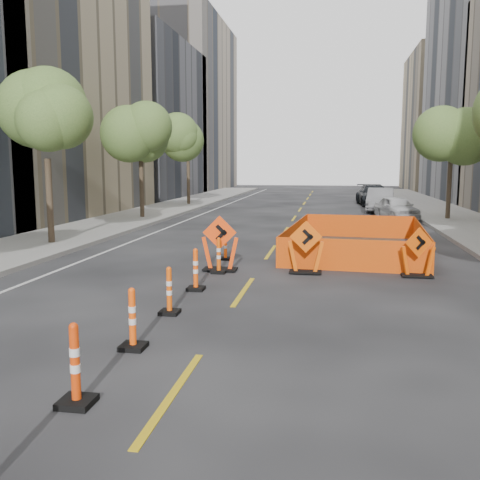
% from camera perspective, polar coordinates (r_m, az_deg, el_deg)
% --- Properties ---
extents(ground_plane, '(140.00, 140.00, 0.00)m').
position_cam_1_polar(ground_plane, '(9.42, -3.60, -11.15)').
color(ground_plane, black).
extents(sidewalk_left, '(4.00, 90.00, 0.15)m').
position_cam_1_polar(sidewalk_left, '(23.63, -18.36, 0.34)').
color(sidewalk_left, gray).
rests_on(sidewalk_left, ground).
extents(bld_left_d, '(12.00, 16.00, 14.00)m').
position_cam_1_polar(bld_left_d, '(51.66, -12.32, 12.27)').
color(bld_left_d, '#4C4C51').
rests_on(bld_left_d, ground).
extents(bld_left_e, '(12.00, 20.00, 20.00)m').
position_cam_1_polar(bld_left_e, '(67.38, -7.05, 13.95)').
color(bld_left_e, gray).
rests_on(bld_left_e, ground).
extents(bld_right_e, '(12.00, 14.00, 16.00)m').
position_cam_1_polar(bld_right_e, '(69.07, 22.60, 11.59)').
color(bld_right_e, tan).
rests_on(bld_right_e, ground).
extents(tree_l_b, '(2.80, 2.80, 5.95)m').
position_cam_1_polar(tree_l_b, '(21.43, -20.00, 11.44)').
color(tree_l_b, '#382B1E').
rests_on(tree_l_b, ground).
extents(tree_l_c, '(2.80, 2.80, 5.95)m').
position_cam_1_polar(tree_l_c, '(30.54, -10.58, 10.66)').
color(tree_l_c, '#382B1E').
rests_on(tree_l_c, ground).
extents(tree_l_d, '(2.80, 2.80, 5.95)m').
position_cam_1_polar(tree_l_d, '(40.07, -5.58, 10.12)').
color(tree_l_d, '#382B1E').
rests_on(tree_l_d, ground).
extents(tree_r_c, '(2.80, 2.80, 5.95)m').
position_cam_1_polar(tree_r_c, '(31.33, 21.67, 10.16)').
color(tree_r_c, '#382B1E').
rests_on(tree_r_c, ground).
extents(channelizer_1, '(0.44, 0.44, 1.11)m').
position_cam_1_polar(channelizer_1, '(7.36, -17.18, -12.55)').
color(channelizer_1, red).
rests_on(channelizer_1, ground).
extents(channelizer_2, '(0.42, 0.42, 1.06)m').
position_cam_1_polar(channelizer_2, '(9.25, -11.41, -8.21)').
color(channelizer_2, '#FF4D0A').
rests_on(channelizer_2, ground).
extents(channelizer_3, '(0.40, 0.40, 1.01)m').
position_cam_1_polar(channelizer_3, '(11.23, -7.56, -5.36)').
color(channelizer_3, '#EA5009').
rests_on(channelizer_3, ground).
extents(channelizer_4, '(0.42, 0.42, 1.05)m').
position_cam_1_polar(channelizer_4, '(13.24, -4.75, -3.14)').
color(channelizer_4, '#FF4E0A').
rests_on(channelizer_4, ground).
extents(channelizer_5, '(0.41, 0.41, 1.03)m').
position_cam_1_polar(channelizer_5, '(15.27, -2.28, -1.64)').
color(channelizer_5, '#E54F09').
rests_on(channelizer_5, ground).
extents(channelizer_6, '(0.37, 0.37, 0.93)m').
position_cam_1_polar(channelizer_6, '(17.41, -1.57, -0.60)').
color(channelizer_6, '#FF4D0A').
rests_on(channelizer_6, ground).
extents(chevron_sign_left, '(1.16, 0.79, 1.63)m').
position_cam_1_polar(chevron_sign_left, '(15.55, -2.15, -0.36)').
color(chevron_sign_left, '#FF420A').
rests_on(chevron_sign_left, ground).
extents(chevron_sign_center, '(1.08, 0.73, 1.53)m').
position_cam_1_polar(chevron_sign_center, '(15.27, 7.04, -0.76)').
color(chevron_sign_center, '#E85509').
rests_on(chevron_sign_center, ground).
extents(chevron_sign_right, '(1.08, 0.89, 1.40)m').
position_cam_1_polar(chevron_sign_right, '(15.48, 18.48, -1.25)').
color(chevron_sign_right, '#DD4D09').
rests_on(chevron_sign_right, ground).
extents(safety_fence, '(4.99, 7.87, 0.95)m').
position_cam_1_polar(safety_fence, '(19.56, 12.32, 0.20)').
color(safety_fence, '#DF3D0B').
rests_on(safety_fence, ground).
extents(parked_car_near, '(2.48, 4.16, 1.33)m').
position_cam_1_polar(parked_car_near, '(31.31, 16.35, 3.33)').
color(parked_car_near, silver).
rests_on(parked_car_near, ground).
extents(parked_car_mid, '(2.15, 4.81, 1.53)m').
position_cam_1_polar(parked_car_mid, '(36.09, 14.74, 4.15)').
color(parked_car_mid, gray).
rests_on(parked_car_mid, ground).
extents(parked_car_far, '(2.59, 5.53, 1.56)m').
position_cam_1_polar(parked_car_far, '(41.67, 14.05, 4.69)').
color(parked_car_far, black).
rests_on(parked_car_far, ground).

